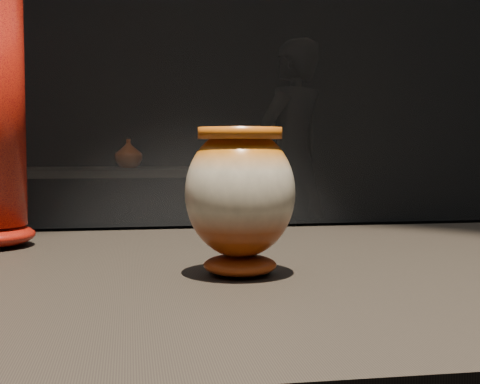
# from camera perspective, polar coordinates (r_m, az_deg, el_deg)

# --- Properties ---
(main_vase) EXTENTS (0.15, 0.15, 0.18)m
(main_vase) POSITION_cam_1_polar(r_m,az_deg,el_deg) (0.79, -0.00, -0.23)
(main_vase) COLOR maroon
(main_vase) RESTS_ON display_plinth
(back_shelf) EXTENTS (2.00, 0.60, 0.90)m
(back_shelf) POSITION_cam_1_polar(r_m,az_deg,el_deg) (4.36, -11.56, -1.45)
(back_shelf) COLOR black
(back_shelf) RESTS_ON ground
(back_vase_left) EXTENTS (0.23, 0.23, 0.18)m
(back_vase_left) POSITION_cam_1_polar(r_m,az_deg,el_deg) (4.46, -18.92, 3.06)
(back_vase_left) COLOR brown
(back_vase_left) RESTS_ON back_shelf
(back_vase_mid) EXTENTS (0.20, 0.20, 0.18)m
(back_vase_mid) POSITION_cam_1_polar(r_m,az_deg,el_deg) (4.36, -9.50, 3.27)
(back_vase_mid) COLOR maroon
(back_vase_mid) RESTS_ON back_shelf
(back_vase_right) EXTENTS (0.08, 0.08, 0.11)m
(back_vase_right) POSITION_cam_1_polar(r_m,az_deg,el_deg) (4.39, -3.25, 2.83)
(back_vase_right) COLOR brown
(back_vase_right) RESTS_ON back_shelf
(visitor) EXTENTS (0.81, 0.76, 1.85)m
(visitor) POSITION_cam_1_polar(r_m,az_deg,el_deg) (5.15, 4.44, 2.70)
(visitor) COLOR black
(visitor) RESTS_ON ground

